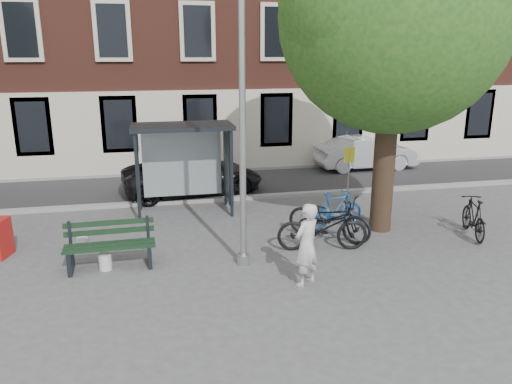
{
  "coord_description": "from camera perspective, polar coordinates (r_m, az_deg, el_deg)",
  "views": [
    {
      "loc": [
        -1.86,
        -10.15,
        4.6
      ],
      "look_at": [
        0.48,
        0.93,
        1.4
      ],
      "focal_mm": 35.0,
      "sensor_mm": 36.0,
      "label": 1
    }
  ],
  "objects": [
    {
      "name": "tree_right",
      "position": [
        12.99,
        15.94,
        19.7
      ],
      "size": [
        5.76,
        5.6,
        8.2
      ],
      "color": "black",
      "rests_on": "ground"
    },
    {
      "name": "bike_d",
      "position": [
        13.93,
        23.63,
        -2.64
      ],
      "size": [
        0.97,
        1.78,
        1.03
      ],
      "primitive_type": "imported",
      "rotation": [
        0.0,
        0.0,
        2.84
      ],
      "color": "black",
      "rests_on": "ground"
    },
    {
      "name": "painter",
      "position": [
        10.1,
        5.79,
        -6.02
      ],
      "size": [
        0.75,
        0.69,
        1.73
      ],
      "primitive_type": "imported",
      "rotation": [
        0.0,
        0.0,
        3.73
      ],
      "color": "silver",
      "rests_on": "ground"
    },
    {
      "name": "car_silver",
      "position": [
        20.66,
        12.45,
        4.43
      ],
      "size": [
        4.1,
        1.53,
        1.34
      ],
      "primitive_type": "imported",
      "rotation": [
        0.0,
        0.0,
        1.6
      ],
      "color": "#B1B3B9",
      "rests_on": "ground"
    },
    {
      "name": "bucket_c",
      "position": [
        12.74,
        -19.19,
        -5.44
      ],
      "size": [
        0.3,
        0.3,
        0.36
      ],
      "primitive_type": "cylinder",
      "rotation": [
        0.0,
        0.0,
        -0.09
      ],
      "color": "silver",
      "rests_on": "ground"
    },
    {
      "name": "bike_b",
      "position": [
        13.54,
        9.01,
        -1.99
      ],
      "size": [
        1.77,
        0.84,
        1.03
      ],
      "primitive_type": "imported",
      "rotation": [
        0.0,
        0.0,
        1.79
      ],
      "color": "#1C509A",
      "rests_on": "ground"
    },
    {
      "name": "bench",
      "position": [
        11.45,
        -16.34,
        -6.1
      ],
      "size": [
        1.96,
        0.69,
        1.0
      ],
      "rotation": [
        0.0,
        0.0,
        0.03
      ],
      "color": "#1E2328",
      "rests_on": "ground"
    },
    {
      "name": "bus_shelter",
      "position": [
        14.56,
        -6.84,
        5.05
      ],
      "size": [
        2.85,
        1.45,
        2.62
      ],
      "color": "#1E2328",
      "rests_on": "ground"
    },
    {
      "name": "bike_a",
      "position": [
        11.98,
        7.6,
        -4.03
      ],
      "size": [
        2.25,
        1.09,
        1.13
      ],
      "primitive_type": "imported",
      "rotation": [
        0.0,
        0.0,
        1.41
      ],
      "color": "black",
      "rests_on": "ground"
    },
    {
      "name": "car_dark",
      "position": [
        16.68,
        -7.21,
        1.91
      ],
      "size": [
        4.84,
        2.69,
        1.28
      ],
      "primitive_type": "imported",
      "rotation": [
        0.0,
        0.0,
        1.7
      ],
      "color": "black",
      "rests_on": "ground"
    },
    {
      "name": "lamppost",
      "position": [
        10.48,
        -1.55,
        5.79
      ],
      "size": [
        0.28,
        0.35,
        6.11
      ],
      "color": "#9EA0A3",
      "rests_on": "ground"
    },
    {
      "name": "curb_near",
      "position": [
        15.92,
        -4.75,
        -0.85
      ],
      "size": [
        40.0,
        0.25,
        0.12
      ],
      "primitive_type": "cube",
      "color": "gray",
      "rests_on": "ground"
    },
    {
      "name": "curb_far",
      "position": [
        19.77,
        -6.24,
        2.4
      ],
      "size": [
        40.0,
        0.25,
        0.12
      ],
      "primitive_type": "cube",
      "color": "gray",
      "rests_on": "ground"
    },
    {
      "name": "notice_sign",
      "position": [
        14.79,
        10.57,
        3.0
      ],
      "size": [
        0.33,
        0.09,
        1.93
      ],
      "rotation": [
        0.0,
        0.0,
        0.19
      ],
      "color": "#9EA0A3",
      "rests_on": "ground"
    },
    {
      "name": "bucket_a",
      "position": [
        11.46,
        -16.85,
        -7.63
      ],
      "size": [
        0.29,
        0.29,
        0.36
      ],
      "primitive_type": "cylinder",
      "rotation": [
        0.0,
        0.0,
        -0.05
      ],
      "color": "silver",
      "rests_on": "ground"
    },
    {
      "name": "road",
      "position": [
        17.85,
        -5.57,
        0.78
      ],
      "size": [
        40.0,
        4.0,
        0.01
      ],
      "primitive_type": "cube",
      "color": "#28282B",
      "rests_on": "ground"
    },
    {
      "name": "ground",
      "position": [
        11.3,
        -1.44,
        -8.25
      ],
      "size": [
        90.0,
        90.0,
        0.0
      ],
      "primitive_type": "plane",
      "color": "#4C4C4F",
      "rests_on": "ground"
    },
    {
      "name": "bike_c",
      "position": [
        12.68,
        8.36,
        -2.9
      ],
      "size": [
        2.16,
        2.02,
        1.15
      ],
      "primitive_type": "imported",
      "rotation": [
        0.0,
        0.0,
        0.85
      ],
      "color": "black",
      "rests_on": "ground"
    }
  ]
}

